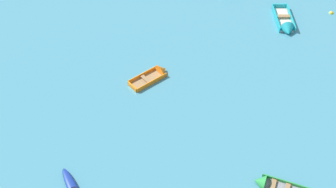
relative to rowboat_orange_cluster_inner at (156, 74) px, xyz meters
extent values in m
cube|color=#99754C|center=(-0.58, -0.56, -0.11)|extent=(2.49, 2.45, 0.08)
cube|color=orange|center=(-0.95, -0.18, 0.01)|extent=(1.93, 1.86, 0.32)
cube|color=orange|center=(-0.22, -0.94, 0.01)|extent=(1.93, 1.86, 0.32)
cube|color=orange|center=(-1.52, -1.47, 0.01)|extent=(0.79, 0.81, 0.32)
cone|color=orange|center=(0.40, 0.39, 0.03)|extent=(1.13, 1.14, 1.00)
cube|color=#937047|center=(-0.68, -0.66, 0.08)|extent=(0.85, 0.86, 0.03)
cube|color=beige|center=(9.73, 7.55, -0.09)|extent=(1.46, 3.40, 0.12)
cube|color=teal|center=(10.35, 7.61, 0.09)|extent=(0.39, 3.44, 0.47)
cube|color=teal|center=(9.12, 7.50, 0.09)|extent=(0.39, 3.44, 0.47)
cube|color=teal|center=(9.57, 9.27, 0.09)|extent=(1.22, 0.24, 0.47)
cone|color=teal|center=(9.90, 5.76, 0.11)|extent=(1.25, 0.89, 1.19)
cube|color=#937047|center=(9.72, 7.73, 0.18)|extent=(1.13, 0.46, 0.03)
cube|color=#288C3D|center=(8.18, -8.47, -0.01)|extent=(2.58, 0.82, 0.28)
cone|color=#288C3D|center=(6.70, -8.56, 0.01)|extent=(0.86, 1.11, 0.97)
cube|color=#937047|center=(7.42, -8.78, 0.05)|extent=(0.53, 0.95, 0.03)
sphere|color=yellow|center=(13.88, 8.92, -0.15)|extent=(0.36, 0.36, 0.36)
camera|label=1|loc=(2.68, -22.73, 20.63)|focal=46.31mm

